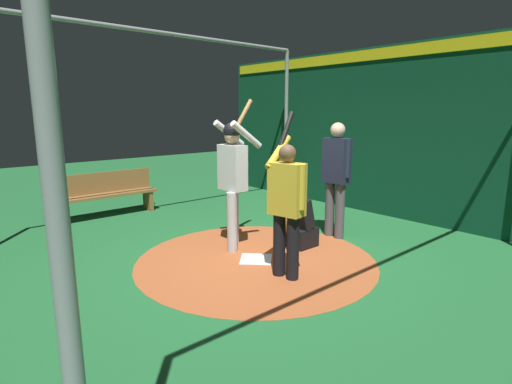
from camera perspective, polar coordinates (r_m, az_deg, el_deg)
ground_plane at (r=5.54m, az=0.00°, el=-9.67°), size 25.37×25.37×0.00m
dirt_circle at (r=5.54m, az=0.00°, el=-9.64°), size 3.25×3.25×0.01m
home_plate at (r=5.54m, az=0.00°, el=-9.56°), size 0.59×0.59×0.01m
batter at (r=5.79m, az=-3.30°, el=2.83°), size 0.68×0.49×2.17m
catcher at (r=5.99m, az=6.11°, el=-4.37°), size 0.58×0.40×0.95m
umpire at (r=6.42m, az=11.35°, el=2.61°), size 0.23×0.49×1.83m
visitor at (r=4.75m, az=4.39°, el=-1.45°), size 0.55×0.54×2.00m
back_wall at (r=7.99m, az=19.86°, el=8.00°), size 0.23×9.37×3.19m
cage_frame at (r=5.18m, az=0.00°, el=15.06°), size 6.17×5.02×3.32m
bat_rack at (r=9.49m, az=4.66°, el=2.28°), size 0.70×0.21×1.05m
bench at (r=8.19m, az=-20.63°, el=-0.17°), size 1.91×0.36×0.85m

